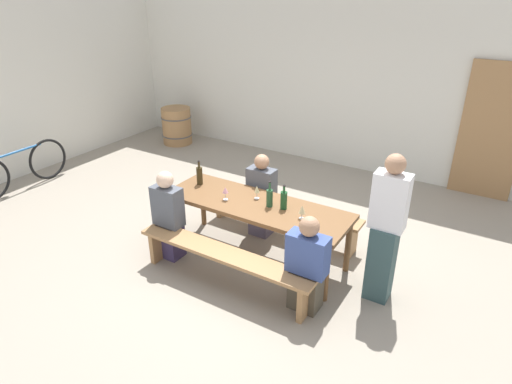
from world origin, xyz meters
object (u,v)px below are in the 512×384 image
at_px(wine_bottle_0, 284,200).
at_px(seated_guest_near_0, 169,217).
at_px(wine_glass_0, 257,190).
at_px(tasting_table, 256,209).
at_px(wine_bottle_1, 200,175).
at_px(bench_far, 283,210).
at_px(wine_glass_2, 302,210).
at_px(seated_guest_near_1, 307,267).
at_px(standing_host, 386,232).
at_px(bench_near, 224,259).
at_px(wine_bottle_2, 270,197).
at_px(parked_bicycle_0, 19,169).
at_px(seated_guest_far_0, 262,197).
at_px(wine_barrel, 177,126).
at_px(wooden_door, 491,132).
at_px(wine_glass_1, 225,191).

bearing_deg(wine_bottle_0, seated_guest_near_0, -155.00).
relative_size(wine_bottle_0, wine_glass_0, 1.74).
bearing_deg(tasting_table, wine_bottle_1, 174.33).
distance_m(bench_far, wine_bottle_1, 1.20).
bearing_deg(wine_glass_2, bench_far, 130.66).
relative_size(tasting_table, wine_glass_0, 13.38).
relative_size(seated_guest_near_1, standing_host, 0.65).
bearing_deg(seated_guest_near_0, wine_bottle_1, -0.82).
xyz_separation_m(bench_near, seated_guest_near_0, (-0.92, 0.15, 0.19)).
distance_m(tasting_table, wine_glass_2, 0.65).
height_order(bench_near, bench_far, same).
xyz_separation_m(bench_near, wine_bottle_2, (0.17, 0.70, 0.50)).
distance_m(seated_guest_near_0, parked_bicycle_0, 3.41).
relative_size(seated_guest_near_0, seated_guest_near_1, 1.06).
height_order(bench_far, standing_host, standing_host).
relative_size(bench_far, wine_bottle_1, 6.79).
height_order(bench_near, wine_bottle_1, wine_bottle_1).
xyz_separation_m(wine_bottle_1, wine_bottle_2, (1.08, -0.07, -0.01)).
bearing_deg(seated_guest_far_0, bench_near, 11.22).
relative_size(bench_near, bench_far, 1.00).
bearing_deg(seated_guest_near_0, wine_glass_0, -53.03).
height_order(tasting_table, wine_barrel, wine_barrel).
height_order(wooden_door, wine_barrel, wooden_door).
relative_size(wine_bottle_2, standing_host, 0.19).
distance_m(wine_bottle_2, wine_glass_2, 0.46).
bearing_deg(seated_guest_near_0, bench_far, -37.23).
bearing_deg(bench_near, bench_far, 90.00).
relative_size(wooden_door, tasting_table, 0.92).
distance_m(wine_bottle_1, seated_guest_near_1, 1.97).
distance_m(wine_glass_1, wine_barrel, 4.42).
height_order(wine_glass_1, seated_guest_near_1, seated_guest_near_1).
relative_size(bench_near, wine_bottle_0, 7.35).
bearing_deg(bench_far, seated_guest_far_0, -147.91).
bearing_deg(seated_guest_near_0, bench_near, -99.30).
relative_size(wooden_door, wine_bottle_1, 6.52).
xyz_separation_m(wine_glass_2, parked_bicycle_0, (-4.94, -0.29, -0.49)).
height_order(bench_far, parked_bicycle_0, parked_bicycle_0).
height_order(wooden_door, seated_guest_near_1, wooden_door).
bearing_deg(seated_guest_near_1, parked_bicycle_0, 87.98).
bearing_deg(wine_glass_2, seated_guest_near_0, -162.68).
relative_size(bench_near, wine_glass_1, 13.29).
height_order(tasting_table, seated_guest_far_0, seated_guest_far_0).
distance_m(bench_near, seated_guest_near_0, 0.95).
bearing_deg(wooden_door, tasting_table, -121.90).
distance_m(wine_glass_0, standing_host, 1.59).
relative_size(bench_far, wine_bottle_2, 6.89).
bearing_deg(wine_bottle_2, wine_bottle_0, 11.20).
bearing_deg(wine_bottle_1, wine_bottle_0, -1.52).
bearing_deg(wooden_door, standing_host, -99.89).
xyz_separation_m(wine_bottle_1, wine_barrel, (-2.76, 2.69, -0.50)).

